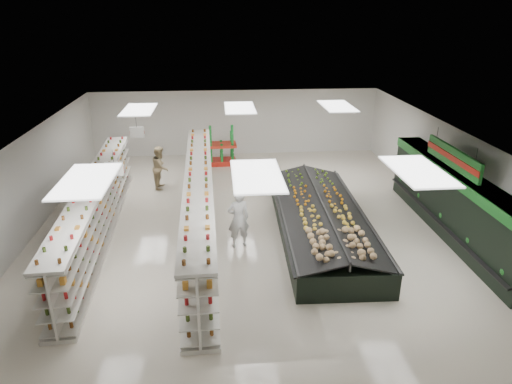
{
  "coord_description": "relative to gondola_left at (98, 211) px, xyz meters",
  "views": [
    {
      "loc": [
        -0.89,
        -14.26,
        6.91
      ],
      "look_at": [
        0.32,
        0.01,
        1.1
      ],
      "focal_mm": 32.0,
      "sensor_mm": 36.0,
      "label": 1
    }
  ],
  "objects": [
    {
      "name": "produce_island",
      "position": [
        7.18,
        -0.53,
        -0.33
      ],
      "size": [
        3.01,
        7.75,
        1.14
      ],
      "rotation": [
        0.0,
        0.0,
        -0.03
      ],
      "color": "black",
      "rests_on": "floor"
    },
    {
      "name": "shopper_main",
      "position": [
        4.48,
        -1.16,
        0.09
      ],
      "size": [
        0.76,
        0.58,
        1.88
      ],
      "primitive_type": "imported",
      "rotation": [
        0.0,
        0.0,
        3.35
      ],
      "color": "white",
      "rests_on": "floor"
    },
    {
      "name": "produce_wall_case",
      "position": [
        11.37,
        -0.97,
        0.39
      ],
      "size": [
        0.93,
        8.0,
        2.2
      ],
      "color": "black",
      "rests_on": "floor"
    },
    {
      "name": "aisle_sign_far",
      "position": [
        1.04,
        2.53,
        1.9
      ],
      "size": [
        0.52,
        0.06,
        0.75
      ],
      "color": "white",
      "rests_on": "ceiling"
    },
    {
      "name": "gondola_left",
      "position": [
        0.0,
        0.0,
        0.0
      ],
      "size": [
        1.35,
        10.71,
        1.85
      ],
      "rotation": [
        0.0,
        0.0,
        0.05
      ],
      "color": "silver",
      "rests_on": "floor"
    },
    {
      "name": "wall_left",
      "position": [
        -2.16,
        0.53,
        0.75
      ],
      "size": [
        0.02,
        16.0,
        3.2
      ],
      "primitive_type": "cube",
      "color": "silver",
      "rests_on": "floor"
    },
    {
      "name": "wall_back",
      "position": [
        4.84,
        8.53,
        0.75
      ],
      "size": [
        14.0,
        0.02,
        3.2
      ],
      "primitive_type": "cube",
      "color": "silver",
      "rests_on": "floor"
    },
    {
      "name": "hortifruti_banner",
      "position": [
        11.08,
        -0.97,
        1.8
      ],
      "size": [
        0.12,
        3.2,
        0.95
      ],
      "color": "#1E7327",
      "rests_on": "ceiling"
    },
    {
      "name": "aisle_sign_near",
      "position": [
        1.04,
        -1.47,
        1.9
      ],
      "size": [
        0.52,
        0.06,
        0.75
      ],
      "color": "white",
      "rests_on": "ceiling"
    },
    {
      "name": "shopper_background",
      "position": [
        1.55,
        4.09,
        0.03
      ],
      "size": [
        0.6,
        0.89,
        1.75
      ],
      "primitive_type": "imported",
      "rotation": [
        0.0,
        0.0,
        1.49
      ],
      "color": "tan",
      "rests_on": "floor"
    },
    {
      "name": "ceiling",
      "position": [
        4.84,
        0.53,
        2.35
      ],
      "size": [
        14.0,
        16.0,
        0.02
      ],
      "primitive_type": "cube",
      "color": "white",
      "rests_on": "wall_back"
    },
    {
      "name": "wall_front",
      "position": [
        4.84,
        -7.47,
        0.75
      ],
      "size": [
        14.0,
        0.02,
        3.2
      ],
      "primitive_type": "cube",
      "color": "silver",
      "rests_on": "floor"
    },
    {
      "name": "floor",
      "position": [
        4.84,
        0.53,
        -0.85
      ],
      "size": [
        16.0,
        16.0,
        0.0
      ],
      "primitive_type": "plane",
      "color": "beige",
      "rests_on": "ground"
    },
    {
      "name": "wall_right",
      "position": [
        11.84,
        0.53,
        0.75
      ],
      "size": [
        0.02,
        16.0,
        3.2
      ],
      "primitive_type": "cube",
      "color": "silver",
      "rests_on": "floor"
    },
    {
      "name": "soda_endcap",
      "position": [
        4.07,
        6.95,
        0.01
      ],
      "size": [
        1.42,
        0.99,
        1.78
      ],
      "rotation": [
        0.0,
        0.0,
        0.03
      ],
      "color": "red",
      "rests_on": "floor"
    },
    {
      "name": "gondola_center",
      "position": [
        3.27,
        -0.12,
        0.07
      ],
      "size": [
        1.17,
        11.6,
        2.01
      ],
      "rotation": [
        0.0,
        0.0,
        0.03
      ],
      "color": "silver",
      "rests_on": "floor"
    }
  ]
}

